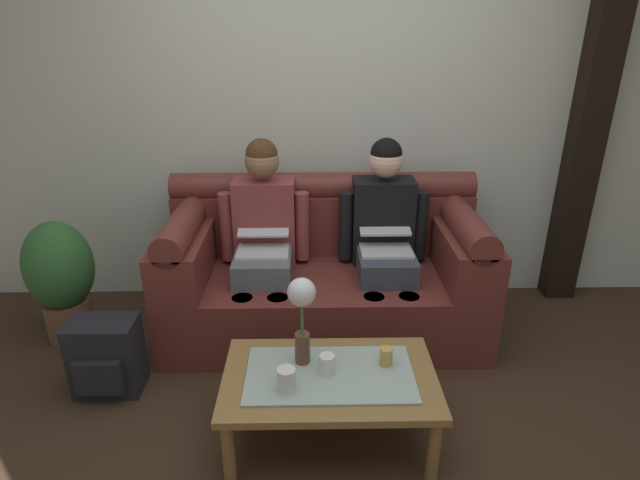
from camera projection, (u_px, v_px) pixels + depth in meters
name	position (u px, v px, depth m)	size (l,w,h in m)	color
ground_plane	(330.00, 461.00, 2.35)	(14.00, 14.00, 0.00)	#382619
back_wall_patterned	(322.00, 89.00, 3.35)	(6.00, 0.12, 2.90)	silver
timber_pillar	(594.00, 91.00, 3.27)	(0.20, 0.20, 2.90)	black
couch	(324.00, 273.00, 3.28)	(1.96, 0.88, 0.96)	maroon
person_left	(264.00, 233.00, 3.16)	(0.56, 0.67, 1.22)	#595B66
person_right	(385.00, 232.00, 3.17)	(0.56, 0.67, 1.22)	#383D4C
coffee_table	(330.00, 383.00, 2.36)	(0.98, 0.60, 0.38)	olive
flower_vase	(302.00, 307.00, 2.31)	(0.13, 0.13, 0.44)	brown
cup_near_left	(286.00, 379.00, 2.21)	(0.08, 0.08, 0.11)	silver
cup_near_right	(386.00, 356.00, 2.38)	(0.06, 0.06, 0.09)	gold
cup_far_center	(327.00, 364.00, 2.33)	(0.07, 0.07, 0.09)	white
backpack_left	(106.00, 357.00, 2.74)	(0.35, 0.27, 0.42)	black
potted_plant	(61.00, 276.00, 3.12)	(0.40, 0.40, 0.78)	brown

